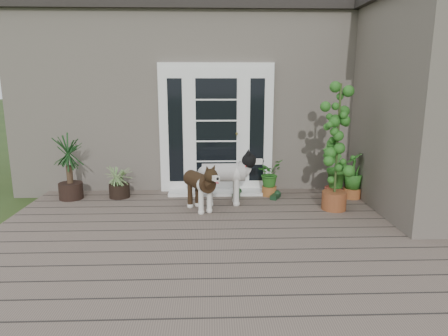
{
  "coord_description": "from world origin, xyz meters",
  "views": [
    {
      "loc": [
        -0.31,
        -4.14,
        1.99
      ],
      "look_at": [
        -0.1,
        1.75,
        0.7
      ],
      "focal_mm": 32.27,
      "sensor_mm": 36.0,
      "label": 1
    }
  ],
  "objects": [
    {
      "name": "door_unit",
      "position": [
        -0.2,
        2.6,
        1.19
      ],
      "size": [
        1.9,
        0.14,
        2.15
      ],
      "primitive_type": "cube",
      "color": "white",
      "rests_on": "deck"
    },
    {
      "name": "brindle_dog",
      "position": [
        -0.47,
        1.52,
        0.44
      ],
      "size": [
        0.66,
        0.82,
        0.63
      ],
      "primitive_type": null,
      "rotation": [
        0.0,
        0.0,
        3.67
      ],
      "color": "#3A2615",
      "rests_on": "deck"
    },
    {
      "name": "herb_c",
      "position": [
        1.99,
        2.07,
        0.42
      ],
      "size": [
        0.5,
        0.5,
        0.61
      ],
      "primitive_type": "imported",
      "rotation": [
        0.0,
        0.0,
        4.37
      ],
      "color": "#235719",
      "rests_on": "deck"
    },
    {
      "name": "clog_left",
      "position": [
        0.13,
        2.21,
        0.17
      ],
      "size": [
        0.22,
        0.35,
        0.1
      ],
      "primitive_type": null,
      "rotation": [
        0.0,
        0.0,
        -0.21
      ],
      "color": "black",
      "rests_on": "deck"
    },
    {
      "name": "house_wing",
      "position": [
        2.9,
        1.5,
        1.55
      ],
      "size": [
        1.6,
        2.4,
        3.1
      ],
      "primitive_type": "cube",
      "color": "#665E54",
      "rests_on": "ground"
    },
    {
      "name": "herb_b",
      "position": [
        1.7,
        2.14,
        0.44
      ],
      "size": [
        0.6,
        0.6,
        0.65
      ],
      "primitive_type": "imported",
      "rotation": [
        0.0,
        0.0,
        2.52
      ],
      "color": "#164D16",
      "rests_on": "deck"
    },
    {
      "name": "yucca",
      "position": [
        -2.55,
        2.17,
        0.64
      ],
      "size": [
        0.8,
        0.8,
        1.03
      ],
      "primitive_type": null,
      "rotation": [
        0.0,
        0.0,
        -0.14
      ],
      "color": "black",
      "rests_on": "deck"
    },
    {
      "name": "door_step",
      "position": [
        -0.2,
        2.4,
        0.14
      ],
      "size": [
        1.6,
        0.4,
        0.05
      ],
      "primitive_type": "cube",
      "color": "white",
      "rests_on": "deck"
    },
    {
      "name": "roof_main",
      "position": [
        0.0,
        4.65,
        3.2
      ],
      "size": [
        7.6,
        4.2,
        0.2
      ],
      "primitive_type": "cube",
      "color": "#2D2826",
      "rests_on": "house_main"
    },
    {
      "name": "herb_a",
      "position": [
        0.66,
        2.24,
        0.38
      ],
      "size": [
        0.58,
        0.58,
        0.52
      ],
      "primitive_type": "imported",
      "rotation": [
        0.0,
        0.0,
        0.82
      ],
      "color": "#175219",
      "rests_on": "deck"
    },
    {
      "name": "spider_plant",
      "position": [
        -1.79,
        2.23,
        0.41
      ],
      "size": [
        0.67,
        0.67,
        0.59
      ],
      "primitive_type": null,
      "rotation": [
        0.0,
        0.0,
        -0.25
      ],
      "color": "#80975D",
      "rests_on": "deck"
    },
    {
      "name": "sapling",
      "position": [
        1.51,
        1.49,
        1.07
      ],
      "size": [
        0.67,
        0.67,
        1.89
      ],
      "primitive_type": null,
      "rotation": [
        0.0,
        0.0,
        -0.23
      ],
      "color": "#215819",
      "rests_on": "deck"
    },
    {
      "name": "clog_right",
      "position": [
        0.74,
        2.08,
        0.16
      ],
      "size": [
        0.26,
        0.33,
        0.09
      ],
      "primitive_type": null,
      "rotation": [
        0.0,
        0.0,
        -0.49
      ],
      "color": "#14321B",
      "rests_on": "deck"
    },
    {
      "name": "white_dog",
      "position": [
        -0.11,
        1.79,
        0.49
      ],
      "size": [
        0.89,
        0.4,
        0.73
      ],
      "primitive_type": null,
      "rotation": [
        0.0,
        0.0,
        -1.55
      ],
      "color": "white",
      "rests_on": "deck"
    },
    {
      "name": "house_main",
      "position": [
        0.0,
        4.65,
        1.55
      ],
      "size": [
        7.4,
        4.0,
        3.1
      ],
      "primitive_type": "cube",
      "color": "#665E54",
      "rests_on": "ground"
    },
    {
      "name": "deck",
      "position": [
        0.0,
        0.4,
        0.06
      ],
      "size": [
        6.2,
        4.6,
        0.12
      ],
      "primitive_type": "cube",
      "color": "#6B5B4C",
      "rests_on": "ground"
    }
  ]
}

